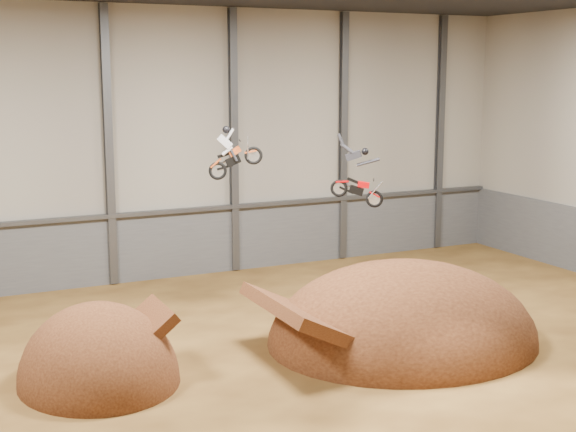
% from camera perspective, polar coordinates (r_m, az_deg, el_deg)
% --- Properties ---
extents(floor, '(40.00, 40.00, 0.00)m').
position_cam_1_polar(floor, '(29.74, 0.97, -10.84)').
color(floor, '#4E3214').
rests_on(floor, ground).
extents(back_wall, '(40.00, 0.10, 14.00)m').
position_cam_1_polar(back_wall, '(41.88, -8.24, 5.06)').
color(back_wall, '#A09A8D').
rests_on(back_wall, ground).
extents(lower_band_back, '(39.80, 0.18, 3.50)m').
position_cam_1_polar(lower_band_back, '(42.57, -8.02, -2.00)').
color(lower_band_back, '#585A60').
rests_on(lower_band_back, ground).
extents(steel_rail, '(39.80, 0.35, 0.20)m').
position_cam_1_polar(steel_rail, '(42.09, -8.02, 0.36)').
color(steel_rail, '#47494F').
rests_on(steel_rail, lower_band_back).
extents(steel_column_2, '(0.40, 0.36, 13.90)m').
position_cam_1_polar(steel_column_2, '(40.82, -12.64, 4.79)').
color(steel_column_2, '#47494F').
rests_on(steel_column_2, ground).
extents(steel_column_3, '(0.40, 0.36, 13.90)m').
position_cam_1_polar(steel_column_3, '(42.80, -3.88, 5.25)').
color(steel_column_3, '#47494F').
rests_on(steel_column_3, ground).
extents(steel_column_4, '(0.40, 0.36, 13.90)m').
position_cam_1_polar(steel_column_4, '(45.68, 3.94, 5.57)').
color(steel_column_4, '#47494F').
rests_on(steel_column_4, ground).
extents(steel_column_5, '(0.40, 0.36, 13.90)m').
position_cam_1_polar(steel_column_5, '(49.29, 10.74, 5.75)').
color(steel_column_5, '#47494F').
rests_on(steel_column_5, ground).
extents(takeoff_ramp, '(5.55, 6.41, 5.55)m').
position_cam_1_polar(takeoff_ramp, '(29.43, -13.26, -11.36)').
color(takeoff_ramp, '#3D1E0F').
rests_on(takeoff_ramp, ground).
extents(landing_ramp, '(11.13, 9.85, 6.42)m').
position_cam_1_polar(landing_ramp, '(32.98, 8.16, -8.79)').
color(landing_ramp, '#3D1E0F').
rests_on(landing_ramp, ground).
extents(fmx_rider_a, '(3.17, 1.86, 2.91)m').
position_cam_1_polar(fmx_rider_a, '(33.98, -3.52, 5.00)').
color(fmx_rider_a, '#C14D1D').
extents(fmx_rider_b, '(3.54, 2.64, 3.33)m').
position_cam_1_polar(fmx_rider_b, '(33.93, 4.76, 3.19)').
color(fmx_rider_b, red).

